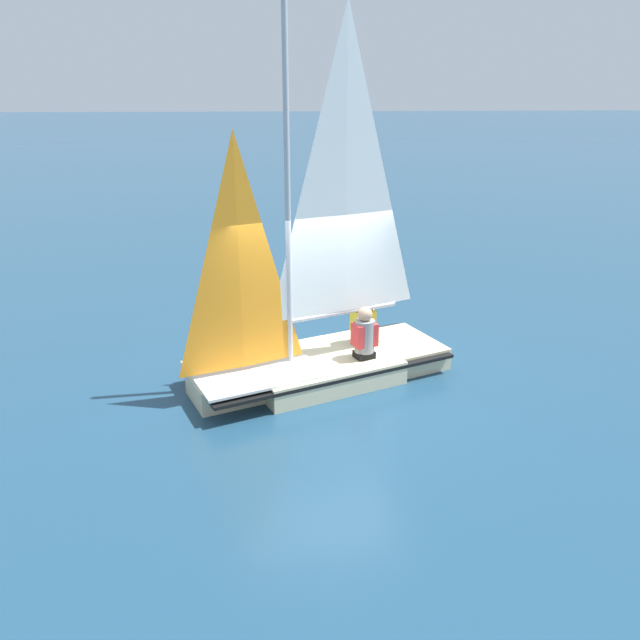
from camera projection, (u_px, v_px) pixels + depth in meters
name	position (u px, v px, depth m)	size (l,w,h in m)	color
ground_plane	(320.00, 377.00, 9.65)	(260.00, 260.00, 0.00)	navy
sailboat_main	(320.00, 333.00, 9.39)	(4.20, 2.86, 5.44)	beige
sailor_helm	(364.00, 341.00, 9.41)	(0.41, 0.39, 1.16)	black
sailor_crew	(363.00, 326.00, 9.97)	(0.41, 0.39, 1.16)	black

